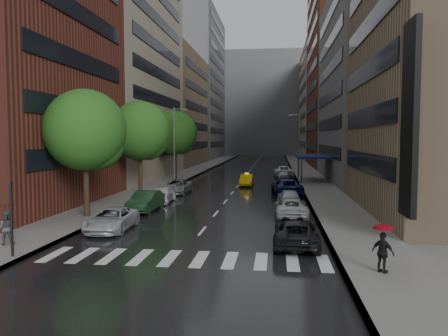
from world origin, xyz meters
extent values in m
plane|color=gray|center=(0.00, 0.00, 0.00)|extent=(220.00, 220.00, 0.00)
cube|color=black|center=(0.00, 50.00, 0.01)|extent=(14.00, 140.00, 0.01)
cube|color=gray|center=(-9.00, 50.00, 0.07)|extent=(4.00, 140.00, 0.15)
cube|color=gray|center=(9.00, 50.00, 0.07)|extent=(4.00, 140.00, 0.15)
cube|color=silver|center=(-6.10, -2.00, 0.01)|extent=(0.55, 2.80, 0.01)
cube|color=silver|center=(-4.70, -2.00, 0.01)|extent=(0.55, 2.80, 0.01)
cube|color=silver|center=(-3.30, -2.00, 0.01)|extent=(0.55, 2.80, 0.01)
cube|color=silver|center=(-1.90, -2.00, 0.01)|extent=(0.55, 2.80, 0.01)
cube|color=silver|center=(-0.50, -2.00, 0.01)|extent=(0.55, 2.80, 0.01)
cube|color=silver|center=(0.90, -2.00, 0.01)|extent=(0.55, 2.80, 0.01)
cube|color=silver|center=(2.30, -2.00, 0.01)|extent=(0.55, 2.80, 0.01)
cube|color=silver|center=(3.70, -2.00, 0.01)|extent=(0.55, 2.80, 0.01)
cube|color=silver|center=(5.10, -2.00, 0.01)|extent=(0.55, 2.80, 0.01)
cube|color=silver|center=(6.50, -2.00, 0.01)|extent=(0.55, 2.80, 0.01)
cube|color=maroon|center=(-15.00, 12.00, 13.00)|extent=(8.00, 20.00, 26.00)
cube|color=gray|center=(-15.00, 36.00, 17.00)|extent=(8.00, 28.00, 34.00)
cube|color=#937A5B|center=(-15.00, 64.00, 11.00)|extent=(8.00, 28.00, 22.00)
cube|color=slate|center=(-15.00, 94.00, 19.00)|extent=(8.00, 32.00, 38.00)
cube|color=#937A5B|center=(15.00, 12.00, 15.00)|extent=(8.00, 20.00, 30.00)
cube|color=slate|center=(15.00, 36.00, 12.00)|extent=(8.00, 28.00, 24.00)
cube|color=maroon|center=(15.00, 64.00, 18.00)|extent=(8.00, 28.00, 36.00)
cube|color=gray|center=(15.00, 94.00, 14.00)|extent=(8.00, 32.00, 28.00)
cube|color=black|center=(11.10, 2.00, 6.50)|extent=(0.30, 2.20, 10.00)
cube|color=slate|center=(0.00, 118.00, 16.00)|extent=(40.00, 14.00, 32.00)
cylinder|color=#382619|center=(-8.60, 7.15, 2.43)|extent=(0.40, 0.40, 4.86)
sphere|color=#1E5116|center=(-8.60, 7.15, 6.08)|extent=(5.56, 5.56, 5.56)
cylinder|color=#382619|center=(-8.60, 19.20, 2.49)|extent=(0.40, 0.40, 4.98)
sphere|color=#1E5116|center=(-8.60, 19.20, 6.22)|extent=(5.69, 5.69, 5.69)
cylinder|color=#382619|center=(-8.60, 33.96, 2.47)|extent=(0.40, 0.40, 4.94)
sphere|color=#1E5116|center=(-8.60, 33.96, 6.17)|extent=(5.64, 5.64, 5.64)
imported|color=yellow|center=(1.03, 28.64, 0.68)|extent=(1.48, 4.14, 1.36)
imported|color=#B3B8BE|center=(-5.40, 3.44, 0.68)|extent=(2.38, 4.93, 1.35)
imported|color=#18351E|center=(-5.40, 10.34, 0.76)|extent=(1.81, 4.71, 1.53)
imported|color=#BABABA|center=(-5.40, 14.83, 0.68)|extent=(1.95, 4.69, 1.35)
imported|color=slate|center=(-5.40, 20.81, 0.70)|extent=(2.53, 5.13, 1.40)
imported|color=black|center=(5.40, 0.98, 0.68)|extent=(2.40, 4.98, 1.37)
imported|color=#A2A9AC|center=(5.40, 9.42, 0.66)|extent=(2.32, 4.84, 1.33)
imported|color=silver|center=(5.40, 14.41, 0.70)|extent=(2.04, 4.22, 1.39)
imported|color=#10174E|center=(5.40, 21.06, 0.79)|extent=(3.20, 5.95, 1.59)
imported|color=#0D1541|center=(5.40, 27.65, 0.67)|extent=(2.09, 4.72, 1.34)
imported|color=#BCBCBC|center=(5.40, 34.23, 0.68)|extent=(1.90, 4.10, 1.36)
imported|color=silver|center=(5.40, 40.40, 0.80)|extent=(3.01, 5.89, 1.59)
imported|color=#49494E|center=(-9.22, -1.00, 1.00)|extent=(1.00, 0.89, 1.71)
imported|color=black|center=(-9.22, -1.00, 1.80)|extent=(0.96, 0.98, 0.88)
imported|color=black|center=(8.61, -3.55, 0.97)|extent=(0.97, 0.95, 1.64)
imported|color=#AE0D1C|center=(8.61, -3.55, 1.80)|extent=(0.82, 0.82, 0.72)
cylinder|color=black|center=(-7.60, -3.00, 1.75)|extent=(0.12, 0.12, 3.20)
imported|color=black|center=(-7.60, -3.00, 3.15)|extent=(0.18, 0.15, 0.90)
cylinder|color=gray|center=(-7.80, 30.00, 4.65)|extent=(0.18, 0.18, 9.00)
cube|color=gray|center=(-6.40, 30.00, 8.85)|extent=(0.50, 0.22, 0.16)
cylinder|color=gray|center=(7.80, 45.00, 4.65)|extent=(0.18, 0.18, 9.00)
cube|color=gray|center=(6.40, 45.00, 8.85)|extent=(0.50, 0.22, 0.16)
cube|color=navy|center=(9.00, 35.00, 3.15)|extent=(4.00, 8.00, 0.25)
cylinder|color=black|center=(7.40, 31.20, 1.65)|extent=(0.12, 0.12, 3.00)
cylinder|color=black|center=(7.40, 38.80, 1.65)|extent=(0.12, 0.12, 3.00)
camera|label=1|loc=(4.31, -21.33, 5.56)|focal=35.00mm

